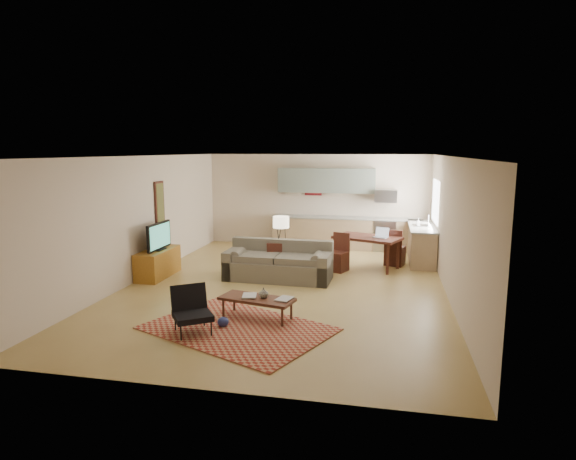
% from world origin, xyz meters
% --- Properties ---
extents(room, '(9.00, 9.00, 9.00)m').
position_xyz_m(room, '(0.00, 0.00, 1.35)').
color(room, '#A88949').
rests_on(room, ground).
extents(kitchen_counter_back, '(4.26, 0.64, 0.92)m').
position_xyz_m(kitchen_counter_back, '(0.90, 4.18, 0.46)').
color(kitchen_counter_back, '#A0825E').
rests_on(kitchen_counter_back, ground).
extents(kitchen_counter_right, '(0.64, 2.26, 0.92)m').
position_xyz_m(kitchen_counter_right, '(2.93, 3.00, 0.46)').
color(kitchen_counter_right, '#A0825E').
rests_on(kitchen_counter_right, ground).
extents(kitchen_range, '(0.62, 0.62, 0.90)m').
position_xyz_m(kitchen_range, '(2.00, 4.18, 0.45)').
color(kitchen_range, '#A5A8AD').
rests_on(kitchen_range, ground).
extents(kitchen_microwave, '(0.62, 0.40, 0.35)m').
position_xyz_m(kitchen_microwave, '(2.00, 4.20, 1.55)').
color(kitchen_microwave, '#A5A8AD').
rests_on(kitchen_microwave, room).
extents(upper_cabinets, '(2.80, 0.34, 0.70)m').
position_xyz_m(upper_cabinets, '(0.30, 4.33, 1.95)').
color(upper_cabinets, slate).
rests_on(upper_cabinets, room).
extents(window_right, '(0.02, 1.40, 1.05)m').
position_xyz_m(window_right, '(3.23, 3.00, 1.55)').
color(window_right, white).
rests_on(window_right, room).
extents(wall_art_left, '(0.06, 0.42, 1.10)m').
position_xyz_m(wall_art_left, '(-3.21, 0.90, 1.55)').
color(wall_art_left, olive).
rests_on(wall_art_left, room).
extents(triptych, '(1.70, 0.04, 0.50)m').
position_xyz_m(triptych, '(-0.10, 4.47, 1.75)').
color(triptych, beige).
rests_on(triptych, room).
extents(rug, '(3.32, 2.89, 0.02)m').
position_xyz_m(rug, '(-0.24, -2.53, 0.01)').
color(rug, maroon).
rests_on(rug, floor).
extents(sofa, '(2.44, 1.12, 0.84)m').
position_xyz_m(sofa, '(-0.26, 0.51, 0.42)').
color(sofa, '#645C4D').
rests_on(sofa, floor).
extents(coffee_table, '(1.34, 0.76, 0.38)m').
position_xyz_m(coffee_table, '(-0.06, -2.02, 0.19)').
color(coffee_table, '#462215').
rests_on(coffee_table, floor).
extents(book_a, '(0.36, 0.41, 0.03)m').
position_xyz_m(book_a, '(-0.31, -2.02, 0.39)').
color(book_a, maroon).
rests_on(book_a, coffee_table).
extents(book_b, '(0.38, 0.43, 0.02)m').
position_xyz_m(book_b, '(0.31, -2.00, 0.39)').
color(book_b, navy).
rests_on(book_b, coffee_table).
extents(vase, '(0.19, 0.19, 0.17)m').
position_xyz_m(vase, '(0.05, -2.00, 0.46)').
color(vase, black).
rests_on(vase, coffee_table).
extents(armchair, '(0.90, 0.90, 0.74)m').
position_xyz_m(armchair, '(-0.85, -2.87, 0.37)').
color(armchair, black).
rests_on(armchair, floor).
extents(tv_credenza, '(0.51, 1.33, 0.62)m').
position_xyz_m(tv_credenza, '(-2.97, 0.21, 0.31)').
color(tv_credenza, '#90591A').
rests_on(tv_credenza, floor).
extents(tv, '(0.10, 1.03, 0.62)m').
position_xyz_m(tv, '(-2.92, 0.21, 0.92)').
color(tv, black).
rests_on(tv, tv_credenza).
extents(console_table, '(0.73, 0.57, 0.76)m').
position_xyz_m(console_table, '(-0.30, 0.98, 0.38)').
color(console_table, '#3C1912').
rests_on(console_table, floor).
extents(table_lamp, '(0.45, 0.45, 0.61)m').
position_xyz_m(table_lamp, '(-0.30, 0.98, 1.06)').
color(table_lamp, beige).
rests_on(table_lamp, console_table).
extents(dining_table, '(1.74, 1.38, 0.77)m').
position_xyz_m(dining_table, '(1.60, 1.97, 0.39)').
color(dining_table, '#3C1912').
rests_on(dining_table, floor).
extents(dining_chair_near, '(0.57, 0.58, 0.90)m').
position_xyz_m(dining_chair_near, '(0.93, 1.53, 0.45)').
color(dining_chair_near, '#3C1912').
rests_on(dining_chair_near, floor).
extents(dining_chair_far, '(0.55, 0.56, 0.92)m').
position_xyz_m(dining_chair_far, '(2.27, 2.41, 0.46)').
color(dining_chair_far, '#3C1912').
rests_on(dining_chair_far, floor).
extents(laptop, '(0.39, 0.35, 0.24)m').
position_xyz_m(laptop, '(1.91, 1.87, 0.89)').
color(laptop, '#A5A8AD').
rests_on(laptop, dining_table).
extents(soap_bottle, '(0.10, 0.10, 0.19)m').
position_xyz_m(soap_bottle, '(2.83, 2.91, 1.02)').
color(soap_bottle, beige).
rests_on(soap_bottle, kitchen_counter_right).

